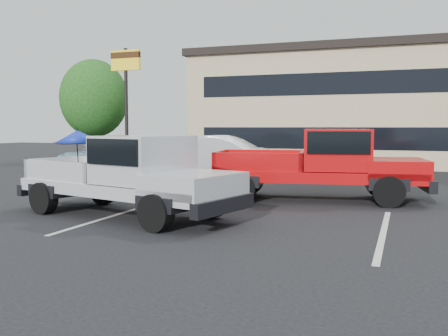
% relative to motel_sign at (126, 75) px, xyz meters
% --- Properties ---
extents(ground, '(90.00, 90.00, 0.00)m').
position_rel_motel_sign_xyz_m(ground, '(10.00, -14.00, -4.65)').
color(ground, black).
rests_on(ground, ground).
extents(stripe_left, '(0.12, 5.00, 0.01)m').
position_rel_motel_sign_xyz_m(stripe_left, '(7.00, -12.00, -4.65)').
color(stripe_left, silver).
rests_on(stripe_left, ground).
extents(stripe_right, '(0.12, 5.00, 0.01)m').
position_rel_motel_sign_xyz_m(stripe_right, '(13.00, -12.00, -4.65)').
color(stripe_right, silver).
rests_on(stripe_right, ground).
extents(motel_building, '(20.40, 8.40, 6.30)m').
position_rel_motel_sign_xyz_m(motel_building, '(12.00, 6.99, -1.45)').
color(motel_building, tan).
rests_on(motel_building, ground).
extents(motel_sign, '(1.60, 0.22, 6.00)m').
position_rel_motel_sign_xyz_m(motel_sign, '(0.00, 0.00, 0.00)').
color(motel_sign, black).
rests_on(motel_sign, ground).
extents(tree_left, '(3.96, 3.96, 6.02)m').
position_rel_motel_sign_xyz_m(tree_left, '(-4.00, 3.00, -0.92)').
color(tree_left, '#332114').
rests_on(tree_left, ground).
extents(silver_pickup, '(6.00, 3.34, 2.06)m').
position_rel_motel_sign_xyz_m(silver_pickup, '(7.62, -12.21, -3.60)').
color(silver_pickup, black).
rests_on(silver_pickup, ground).
extents(red_pickup, '(6.36, 3.07, 2.01)m').
position_rel_motel_sign_xyz_m(red_pickup, '(11.38, -7.98, -3.55)').
color(red_pickup, black).
rests_on(red_pickup, ground).
extents(silver_sedan, '(5.32, 2.10, 1.72)m').
position_rel_motel_sign_xyz_m(silver_sedan, '(6.45, -3.00, -3.79)').
color(silver_sedan, '#B8B9C0').
rests_on(silver_sedan, ground).
extents(blue_suv, '(2.63, 5.69, 1.58)m').
position_rel_motel_sign_xyz_m(blue_suv, '(2.00, -4.42, -3.86)').
color(blue_suv, '#8BB5D0').
rests_on(blue_suv, ground).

